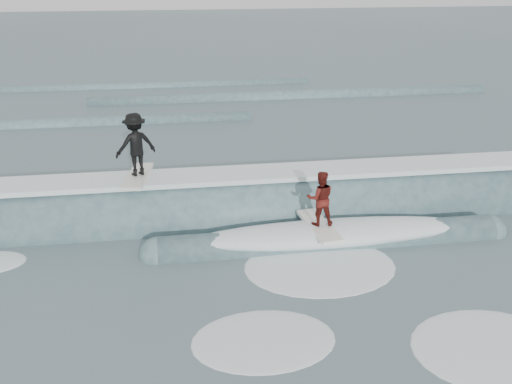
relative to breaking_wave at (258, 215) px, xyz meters
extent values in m
plane|color=#3A4D55|center=(-0.18, -2.84, -0.04)|extent=(160.00, 160.00, 0.00)
cylinder|color=#3C5A66|center=(-0.18, 0.22, -0.04)|extent=(21.48, 2.37, 2.37)
cylinder|color=#3C5A66|center=(1.62, -1.98, -0.04)|extent=(9.00, 0.98, 0.98)
sphere|color=#3C5A66|center=(-2.88, -1.98, -0.04)|extent=(0.98, 0.98, 0.98)
sphere|color=#3C5A66|center=(6.12, -1.98, -0.04)|extent=(0.98, 0.98, 0.98)
cube|color=white|center=(-0.18, 0.22, 1.22)|extent=(18.00, 1.30, 0.14)
ellipsoid|color=white|center=(1.62, -1.98, 0.26)|extent=(7.60, 1.30, 0.60)
cube|color=silver|center=(-3.36, 0.22, 1.34)|extent=(0.85, 2.06, 0.10)
imported|color=black|center=(-3.36, 0.22, 2.26)|extent=(1.29, 1.02, 1.75)
cube|color=white|center=(1.30, -1.98, 0.50)|extent=(0.78, 2.05, 0.10)
imported|color=#53140F|center=(1.30, -1.98, 1.28)|extent=(0.75, 0.61, 1.46)
ellipsoid|color=white|center=(3.54, -6.75, -0.04)|extent=(3.21, 2.19, 0.10)
ellipsoid|color=white|center=(4.54, -1.88, -0.04)|extent=(2.16, 1.47, 0.10)
ellipsoid|color=white|center=(1.05, -3.13, -0.04)|extent=(3.72, 2.53, 0.10)
ellipsoid|color=white|center=(-0.80, -5.83, -0.04)|extent=(2.88, 1.97, 0.10)
cylinder|color=#3C5A66|center=(-9.62, 11.16, -0.04)|extent=(22.00, 0.70, 0.70)
cylinder|color=#3C5A66|center=(4.37, 15.16, -0.04)|extent=(22.00, 0.80, 0.80)
cylinder|color=#3C5A66|center=(-4.90, 19.16, -0.04)|extent=(22.00, 0.60, 0.60)
camera|label=1|loc=(-2.36, -15.01, 6.91)|focal=40.00mm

